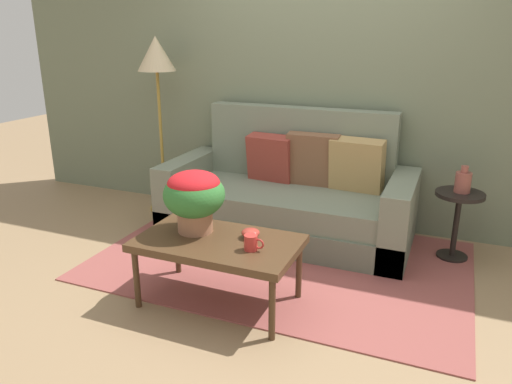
{
  "coord_description": "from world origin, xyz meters",
  "views": [
    {
      "loc": [
        1.15,
        -3.15,
        1.71
      ],
      "look_at": [
        -0.15,
        -0.01,
        0.58
      ],
      "focal_mm": 34.36,
      "sensor_mm": 36.0,
      "label": 1
    }
  ],
  "objects_px": {
    "couch": "(290,198)",
    "coffee_mug": "(251,243)",
    "potted_plant": "(194,195)",
    "side_table": "(458,213)",
    "snack_bowl": "(251,233)",
    "floor_lamp": "(157,67)",
    "coffee_table": "(218,246)",
    "table_vase": "(463,182)"
  },
  "relations": [
    {
      "from": "coffee_table",
      "to": "floor_lamp",
      "type": "bearing_deg",
      "value": 133.23
    },
    {
      "from": "side_table",
      "to": "snack_bowl",
      "type": "distance_m",
      "value": 1.71
    },
    {
      "from": "coffee_table",
      "to": "snack_bowl",
      "type": "distance_m",
      "value": 0.22
    },
    {
      "from": "coffee_table",
      "to": "potted_plant",
      "type": "distance_m",
      "value": 0.36
    },
    {
      "from": "couch",
      "to": "floor_lamp",
      "type": "relative_size",
      "value": 1.26
    },
    {
      "from": "floor_lamp",
      "to": "coffee_mug",
      "type": "xyz_separation_m",
      "value": [
        1.55,
        -1.44,
        -0.89
      ]
    },
    {
      "from": "table_vase",
      "to": "snack_bowl",
      "type": "bearing_deg",
      "value": -135.46
    },
    {
      "from": "coffee_table",
      "to": "side_table",
      "type": "distance_m",
      "value": 1.91
    },
    {
      "from": "coffee_mug",
      "to": "snack_bowl",
      "type": "height_order",
      "value": "coffee_mug"
    },
    {
      "from": "coffee_table",
      "to": "table_vase",
      "type": "bearing_deg",
      "value": 42.99
    },
    {
      "from": "floor_lamp",
      "to": "table_vase",
      "type": "bearing_deg",
      "value": -1.54
    },
    {
      "from": "floor_lamp",
      "to": "table_vase",
      "type": "xyz_separation_m",
      "value": [
        2.7,
        -0.07,
        -0.76
      ]
    },
    {
      "from": "coffee_mug",
      "to": "snack_bowl",
      "type": "bearing_deg",
      "value": 114.62
    },
    {
      "from": "coffee_mug",
      "to": "snack_bowl",
      "type": "relative_size",
      "value": 1.08
    },
    {
      "from": "snack_bowl",
      "to": "side_table",
      "type": "bearing_deg",
      "value": 44.45
    },
    {
      "from": "couch",
      "to": "coffee_mug",
      "type": "bearing_deg",
      "value": -81.27
    },
    {
      "from": "floor_lamp",
      "to": "snack_bowl",
      "type": "relative_size",
      "value": 14.1
    },
    {
      "from": "couch",
      "to": "coffee_table",
      "type": "xyz_separation_m",
      "value": [
        -0.05,
        -1.28,
        0.08
      ]
    },
    {
      "from": "snack_bowl",
      "to": "coffee_table",
      "type": "bearing_deg",
      "value": -149.97
    },
    {
      "from": "side_table",
      "to": "snack_bowl",
      "type": "height_order",
      "value": "side_table"
    },
    {
      "from": "couch",
      "to": "potted_plant",
      "type": "distance_m",
      "value": 1.29
    },
    {
      "from": "coffee_table",
      "to": "side_table",
      "type": "bearing_deg",
      "value": 42.9
    },
    {
      "from": "coffee_table",
      "to": "potted_plant",
      "type": "height_order",
      "value": "potted_plant"
    },
    {
      "from": "side_table",
      "to": "snack_bowl",
      "type": "relative_size",
      "value": 4.62
    },
    {
      "from": "couch",
      "to": "snack_bowl",
      "type": "bearing_deg",
      "value": -83.67
    },
    {
      "from": "floor_lamp",
      "to": "potted_plant",
      "type": "bearing_deg",
      "value": -50.06
    },
    {
      "from": "coffee_table",
      "to": "snack_bowl",
      "type": "bearing_deg",
      "value": 30.03
    },
    {
      "from": "side_table",
      "to": "floor_lamp",
      "type": "height_order",
      "value": "floor_lamp"
    },
    {
      "from": "coffee_table",
      "to": "side_table",
      "type": "height_order",
      "value": "side_table"
    },
    {
      "from": "couch",
      "to": "floor_lamp",
      "type": "xyz_separation_m",
      "value": [
        -1.35,
        0.1,
        1.06
      ]
    },
    {
      "from": "coffee_mug",
      "to": "table_vase",
      "type": "distance_m",
      "value": 1.79
    },
    {
      "from": "side_table",
      "to": "floor_lamp",
      "type": "xyz_separation_m",
      "value": [
        -2.69,
        0.08,
        1.01
      ]
    },
    {
      "from": "potted_plant",
      "to": "snack_bowl",
      "type": "distance_m",
      "value": 0.44
    },
    {
      "from": "couch",
      "to": "potted_plant",
      "type": "relative_size",
      "value": 5.13
    },
    {
      "from": "couch",
      "to": "floor_lamp",
      "type": "distance_m",
      "value": 1.72
    },
    {
      "from": "coffee_table",
      "to": "potted_plant",
      "type": "xyz_separation_m",
      "value": [
        -0.2,
        0.07,
        0.29
      ]
    },
    {
      "from": "potted_plant",
      "to": "snack_bowl",
      "type": "bearing_deg",
      "value": 5.2
    },
    {
      "from": "coffee_table",
      "to": "side_table",
      "type": "xyz_separation_m",
      "value": [
        1.4,
        1.3,
        -0.03
      ]
    },
    {
      "from": "side_table",
      "to": "couch",
      "type": "bearing_deg",
      "value": -179.28
    },
    {
      "from": "couch",
      "to": "snack_bowl",
      "type": "distance_m",
      "value": 1.19
    },
    {
      "from": "potted_plant",
      "to": "couch",
      "type": "bearing_deg",
      "value": 78.35
    },
    {
      "from": "floor_lamp",
      "to": "table_vase",
      "type": "distance_m",
      "value": 2.81
    }
  ]
}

